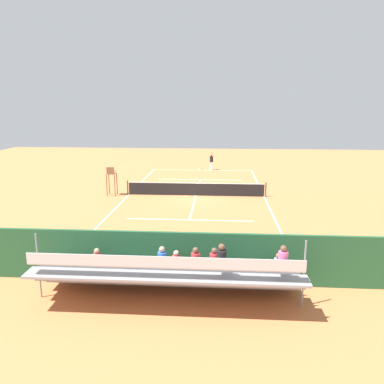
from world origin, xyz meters
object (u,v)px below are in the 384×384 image
(equipment_bag, at_px, (211,272))
(tennis_ball_far, at_px, (186,176))
(umpire_chair, at_px, (111,178))
(tennis_ball_near, at_px, (222,177))
(tennis_net, at_px, (196,189))
(tennis_player, at_px, (211,160))
(courtside_bench, at_px, (253,263))
(bleacher_stand, at_px, (174,274))
(tennis_racket, at_px, (200,169))

(equipment_bag, height_order, tennis_ball_far, equipment_bag)
(umpire_chair, distance_m, tennis_ball_near, 11.41)
(tennis_net, xyz_separation_m, tennis_player, (-0.92, -11.12, 0.51))
(equipment_bag, distance_m, tennis_ball_far, 21.08)
(courtside_bench, xyz_separation_m, tennis_player, (2.15, -24.39, 0.46))
(tennis_net, bearing_deg, bleacher_stand, 90.66)
(umpire_chair, height_order, tennis_ball_far, umpire_chair)
(tennis_ball_far, bearing_deg, tennis_racket, -104.33)
(equipment_bag, relative_size, tennis_ball_far, 13.64)
(equipment_bag, relative_size, tennis_ball_near, 13.64)
(tennis_ball_near, relative_size, tennis_ball_far, 1.00)
(tennis_net, bearing_deg, equipment_bag, 96.10)
(equipment_bag, xyz_separation_m, tennis_ball_far, (2.78, -20.90, -0.15))
(tennis_net, distance_m, bleacher_stand, 15.35)
(bleacher_stand, relative_size, umpire_chair, 4.23)
(umpire_chair, relative_size, tennis_ball_far, 32.42)
(tennis_net, relative_size, umpire_chair, 4.81)
(courtside_bench, distance_m, tennis_ball_near, 20.81)
(equipment_bag, height_order, tennis_ball_near, equipment_bag)
(tennis_racket, bearing_deg, tennis_ball_near, 118.96)
(equipment_bag, distance_m, tennis_player, 24.54)
(tennis_net, xyz_separation_m, tennis_ball_near, (-1.99, -7.50, -0.47))
(tennis_net, bearing_deg, courtside_bench, 103.00)
(courtside_bench, bearing_deg, tennis_racket, -82.32)
(bleacher_stand, height_order, tennis_ball_far, bleacher_stand)
(bleacher_stand, bearing_deg, tennis_ball_far, -86.19)
(tennis_ball_near, bearing_deg, tennis_player, -73.50)
(equipment_bag, bearing_deg, tennis_ball_near, -91.52)
(tennis_player, bearing_deg, courtside_bench, 95.03)
(tennis_ball_near, bearing_deg, tennis_ball_far, 0.12)
(equipment_bag, bearing_deg, bleacher_stand, 57.11)
(tennis_racket, xyz_separation_m, tennis_ball_far, (1.05, 4.12, 0.02))
(umpire_chair, bearing_deg, tennis_ball_far, -121.77)
(equipment_bag, bearing_deg, tennis_net, -83.90)
(bleacher_stand, distance_m, umpire_chair, 16.30)
(equipment_bag, bearing_deg, tennis_player, -88.79)
(tennis_racket, bearing_deg, tennis_ball_far, 75.67)
(tennis_net, xyz_separation_m, courtside_bench, (-3.06, 13.27, 0.06))
(courtside_bench, relative_size, tennis_ball_near, 27.27)
(tennis_net, relative_size, bleacher_stand, 1.14)
(tennis_ball_far, bearing_deg, umpire_chair, 58.23)
(bleacher_stand, xyz_separation_m, umpire_chair, (6.38, -15.00, 0.37))
(tennis_ball_far, bearing_deg, equipment_bag, 97.57)
(tennis_net, distance_m, tennis_ball_near, 7.78)
(tennis_ball_far, bearing_deg, tennis_net, 100.17)
(tennis_net, distance_m, tennis_racket, 11.63)
(bleacher_stand, height_order, tennis_racket, bleacher_stand)
(tennis_player, relative_size, tennis_ball_far, 29.18)
(courtside_bench, relative_size, tennis_player, 0.93)
(bleacher_stand, distance_m, tennis_racket, 26.98)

